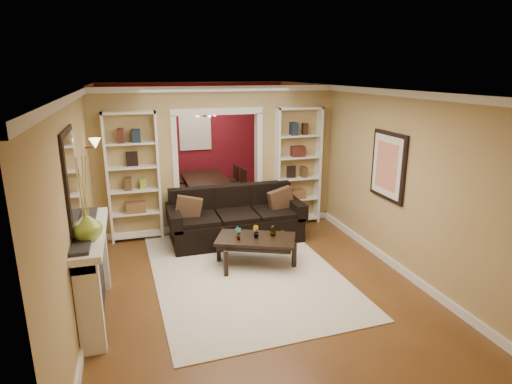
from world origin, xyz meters
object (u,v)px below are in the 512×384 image
object	(u,v)px
sofa	(236,216)
dining_table	(207,190)
coffee_table	(256,251)
bookshelf_right	(298,167)
fireplace	(95,274)
bookshelf_left	(134,178)

from	to	relation	value
sofa	dining_table	distance (m)	2.40
coffee_table	bookshelf_right	distance (m)	2.33
fireplace	dining_table	bearing A→B (deg)	63.63
bookshelf_left	bookshelf_right	world-z (taller)	same
bookshelf_right	fireplace	xyz separation A→B (m)	(-3.64, -2.53, -0.57)
sofa	bookshelf_left	bearing A→B (deg)	161.20
bookshelf_left	bookshelf_right	size ratio (longest dim) A/B	1.00
coffee_table	bookshelf_left	distance (m)	2.58
bookshelf_right	fireplace	bearing A→B (deg)	-145.20
bookshelf_right	bookshelf_left	bearing A→B (deg)	180.00
coffee_table	bookshelf_right	bearing A→B (deg)	74.85
bookshelf_left	fireplace	distance (m)	2.65
bookshelf_left	sofa	bearing A→B (deg)	-18.80
bookshelf_right	fireplace	size ratio (longest dim) A/B	1.35
sofa	dining_table	bearing A→B (deg)	92.19
coffee_table	bookshelf_right	xyz separation A→B (m)	(1.35, 1.66, 0.92)
sofa	fireplace	size ratio (longest dim) A/B	1.40
fireplace	dining_table	distance (m)	4.85
coffee_table	bookshelf_left	xyz separation A→B (m)	(-1.75, 1.66, 0.92)
bookshelf_left	dining_table	bearing A→B (deg)	48.33
coffee_table	fireplace	world-z (taller)	fireplace
sofa	bookshelf_right	bearing A→B (deg)	22.55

